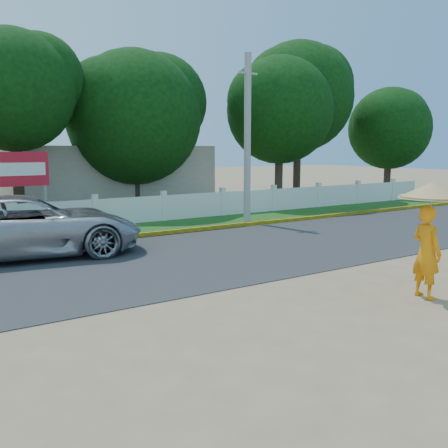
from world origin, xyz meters
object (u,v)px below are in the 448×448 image
object	(u,v)px
monk_with_parasol	(429,223)
billboard	(14,173)
utility_pole	(247,140)
vehicle	(28,226)

from	to	relation	value
monk_with_parasol	billboard	xyz separation A→B (m)	(-5.27, 14.00, 0.57)
utility_pole	monk_with_parasol	world-z (taller)	utility_pole
monk_with_parasol	billboard	distance (m)	14.97
monk_with_parasol	billboard	size ratio (longest dim) A/B	0.82
utility_pole	vehicle	world-z (taller)	utility_pole
utility_pole	monk_with_parasol	xyz separation A→B (m)	(-3.06, -10.54, -1.86)
monk_with_parasol	billboard	bearing A→B (deg)	110.63
vehicle	monk_with_parasol	distance (m)	10.60
utility_pole	billboard	world-z (taller)	utility_pole
utility_pole	billboard	bearing A→B (deg)	157.42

